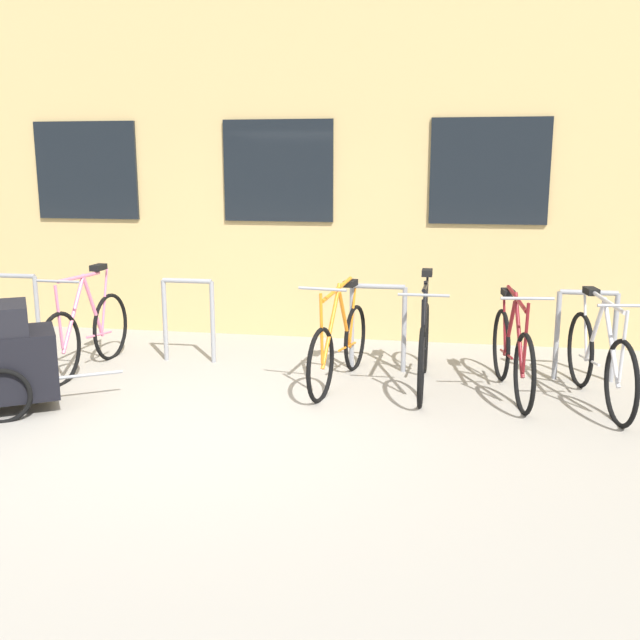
{
  "coord_description": "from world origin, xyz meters",
  "views": [
    {
      "loc": [
        2.01,
        -5.28,
        2.07
      ],
      "look_at": [
        0.78,
        1.6,
        0.57
      ],
      "focal_mm": 41.13,
      "sensor_mm": 36.0,
      "label": 1
    }
  ],
  "objects": [
    {
      "name": "bicycle_maroon",
      "position": [
        2.59,
        1.35,
        0.38
      ],
      "size": [
        0.44,
        1.69,
        1.0
      ],
      "color": "black",
      "rests_on": "ground"
    },
    {
      "name": "bike_rack",
      "position": [
        0.32,
        1.9,
        0.53
      ],
      "size": [
        6.58,
        0.05,
        0.89
      ],
      "color": "gray",
      "rests_on": "ground"
    },
    {
      "name": "storefront_building",
      "position": [
        -0.0,
        6.34,
        3.27
      ],
      "size": [
        28.0,
        6.32,
        6.53
      ],
      "color": "tan",
      "rests_on": "ground"
    },
    {
      "name": "bicycle_silver",
      "position": [
        3.32,
        1.21,
        0.39
      ],
      "size": [
        0.44,
        1.79,
        1.0
      ],
      "color": "black",
      "rests_on": "ground"
    },
    {
      "name": "bicycle_pink",
      "position": [
        -1.58,
        1.38,
        0.39
      ],
      "size": [
        0.44,
        1.72,
        1.06
      ],
      "color": "black",
      "rests_on": "ground"
    },
    {
      "name": "ground_plane",
      "position": [
        0.0,
        0.0,
        0.0
      ],
      "size": [
        42.0,
        42.0,
        0.0
      ],
      "primitive_type": "plane",
      "color": "#9E998E"
    },
    {
      "name": "bicycle_orange",
      "position": [
        1.0,
        1.39,
        0.38
      ],
      "size": [
        0.45,
        1.74,
        1.03
      ],
      "color": "black",
      "rests_on": "ground"
    },
    {
      "name": "bicycle_black",
      "position": [
        1.79,
        1.44,
        0.39
      ],
      "size": [
        0.44,
        1.81,
        1.08
      ],
      "color": "black",
      "rests_on": "ground"
    }
  ]
}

